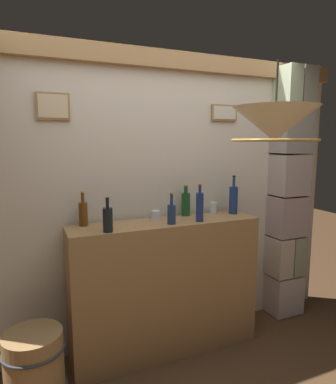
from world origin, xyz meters
TOP-DOWN VIEW (x-y plane):
  - panelled_rear_partition at (-0.00, 1.10)m, footprint 3.68×0.15m
  - stone_pillar at (1.37, 0.97)m, footprint 0.35×0.31m
  - bar_shelf_unit at (0.00, 0.83)m, footprint 1.57×0.37m
  - liquor_bottle_tequila at (-0.63, 0.96)m, footprint 0.07×0.07m
  - liquor_bottle_whiskey at (0.01, 0.74)m, footprint 0.07×0.07m
  - liquor_bottle_mezcal at (0.25, 0.98)m, footprint 0.08×0.08m
  - liquor_bottle_rum at (0.68, 0.88)m, footprint 0.08×0.08m
  - liquor_bottle_vodka at (-0.50, 0.71)m, footprint 0.07×0.07m
  - liquor_bottle_amaro at (0.26, 0.73)m, footprint 0.06×0.06m
  - glass_tumbler_rocks at (0.52, 0.96)m, footprint 0.06×0.06m
  - glass_tumbler_highball at (-0.05, 0.92)m, footprint 0.07×0.07m
  - pendant_lamp at (0.31, -0.05)m, footprint 0.49×0.49m
  - wooden_barrel at (-1.04, 0.63)m, footprint 0.42×0.42m

SIDE VIEW (x-z plane):
  - wooden_barrel at x=-1.04m, z-range 0.00..0.51m
  - bar_shelf_unit at x=0.00m, z-range 0.00..1.12m
  - glass_tumbler_highball at x=-0.05m, z-range 1.12..1.20m
  - glass_tumbler_rocks at x=0.52m, z-range 1.12..1.22m
  - liquor_bottle_whiskey at x=0.01m, z-range 1.08..1.33m
  - liquor_bottle_vodka at x=-0.50m, z-range 1.09..1.34m
  - liquor_bottle_tequila at x=-0.63m, z-range 1.08..1.35m
  - liquor_bottle_mezcal at x=0.25m, z-range 1.09..1.37m
  - stone_pillar at x=1.37m, z-range 0.01..2.46m
  - liquor_bottle_amaro at x=0.26m, z-range 1.09..1.40m
  - liquor_bottle_rum at x=0.68m, z-range 1.08..1.42m
  - panelled_rear_partition at x=0.00m, z-range 0.08..2.60m
  - pendant_lamp at x=0.31m, z-range 1.63..2.08m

